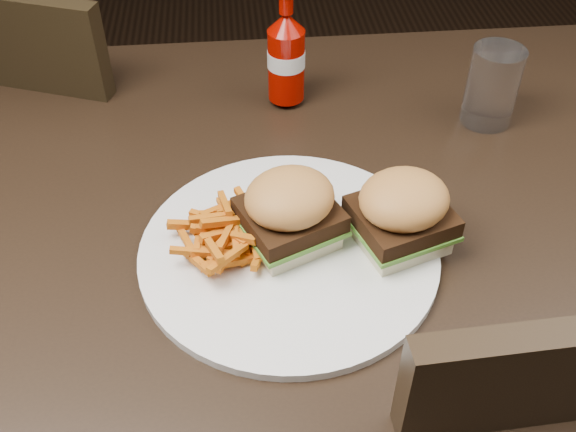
{
  "coord_description": "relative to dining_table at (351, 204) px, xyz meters",
  "views": [
    {
      "loc": [
        -0.14,
        -0.62,
        1.3
      ],
      "look_at": [
        -0.09,
        -0.09,
        0.8
      ],
      "focal_mm": 42.0,
      "sensor_mm": 36.0,
      "label": 1
    }
  ],
  "objects": [
    {
      "name": "dining_table",
      "position": [
        0.0,
        0.0,
        0.0
      ],
      "size": [
        1.2,
        0.8,
        0.04
      ],
      "primitive_type": "cube",
      "color": "black",
      "rests_on": "ground"
    },
    {
      "name": "chair_far",
      "position": [
        -0.44,
        0.5,
        -0.3
      ],
      "size": [
        0.56,
        0.56,
        0.04
      ],
      "primitive_type": "cube",
      "rotation": [
        0.0,
        0.0,
        2.78
      ],
      "color": "black",
      "rests_on": "ground"
    },
    {
      "name": "plate",
      "position": [
        -0.09,
        -0.1,
        0.03
      ],
      "size": [
        0.34,
        0.34,
        0.01
      ],
      "primitive_type": "cylinder",
      "color": "white",
      "rests_on": "dining_table"
    },
    {
      "name": "sandwich_half_a",
      "position": [
        -0.09,
        -0.09,
        0.04
      ],
      "size": [
        0.11,
        0.11,
        0.02
      ],
      "primitive_type": "cube",
      "rotation": [
        0.0,
        0.0,
        0.41
      ],
      "color": "#FAF5C3",
      "rests_on": "plate"
    },
    {
      "name": "sandwich_half_b",
      "position": [
        0.04,
        -0.1,
        0.04
      ],
      "size": [
        0.11,
        0.11,
        0.02
      ],
      "primitive_type": "cube",
      "rotation": [
        0.0,
        0.0,
        0.33
      ],
      "color": "beige",
      "rests_on": "plate"
    },
    {
      "name": "fries_pile",
      "position": [
        -0.15,
        -0.1,
        0.05
      ],
      "size": [
        0.11,
        0.11,
        0.04
      ],
      "primitive_type": null,
      "rotation": [
        0.0,
        0.0,
        0.04
      ],
      "color": "#D24500",
      "rests_on": "plate"
    },
    {
      "name": "ketchup_bottle",
      "position": [
        -0.06,
        0.21,
        0.08
      ],
      "size": [
        0.06,
        0.06,
        0.1
      ],
      "primitive_type": "cylinder",
      "rotation": [
        0.0,
        0.0,
        -0.24
      ],
      "color": "#950800",
      "rests_on": "dining_table"
    },
    {
      "name": "tumbler",
      "position": [
        0.21,
        0.14,
        0.08
      ],
      "size": [
        0.09,
        0.09,
        0.11
      ],
      "primitive_type": "cylinder",
      "rotation": [
        0.0,
        0.0,
        0.31
      ],
      "color": "white",
      "rests_on": "dining_table"
    }
  ]
}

